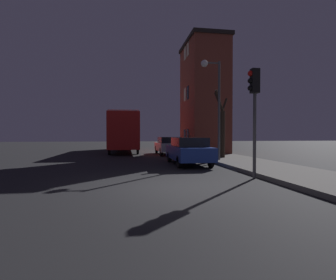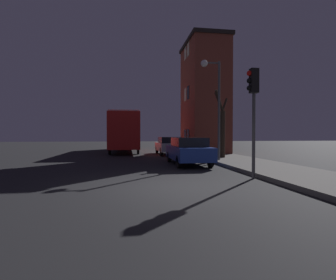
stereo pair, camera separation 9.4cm
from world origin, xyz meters
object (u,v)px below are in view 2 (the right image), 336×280
(bus, at_px, (124,130))
(car_mid_lane, at_px, (169,145))
(traffic_light, at_px, (253,100))
(bare_tree, at_px, (222,128))
(car_near_lane, at_px, (188,150))
(streetlamp, at_px, (213,92))

(bus, xyz_separation_m, car_mid_lane, (3.71, -4.63, -1.35))
(traffic_light, bearing_deg, car_mid_lane, 95.32)
(bare_tree, distance_m, bus, 11.56)
(car_near_lane, distance_m, car_mid_lane, 7.42)
(streetlamp, relative_size, bare_tree, 1.31)
(streetlamp, height_order, bare_tree, streetlamp)
(bare_tree, bearing_deg, streetlamp, -124.92)
(car_near_lane, bearing_deg, traffic_light, -74.95)
(bare_tree, relative_size, car_mid_lane, 0.92)
(streetlamp, relative_size, car_mid_lane, 1.21)
(streetlamp, distance_m, car_near_lane, 3.81)
(streetlamp, distance_m, car_mid_lane, 7.59)
(streetlamp, height_order, car_near_lane, streetlamp)
(streetlamp, height_order, bus, streetlamp)
(car_near_lane, relative_size, car_mid_lane, 0.94)
(bus, xyz_separation_m, car_near_lane, (3.55, -12.04, -1.36))
(traffic_light, xyz_separation_m, car_near_lane, (-1.30, 4.85, -2.14))
(streetlamp, xyz_separation_m, car_near_lane, (-1.69, -0.77, -3.33))
(streetlamp, distance_m, bare_tree, 2.83)
(traffic_light, xyz_separation_m, car_mid_lane, (-1.14, 12.27, -2.14))
(car_near_lane, bearing_deg, streetlamp, 24.42)
(bare_tree, bearing_deg, car_mid_lane, 117.98)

